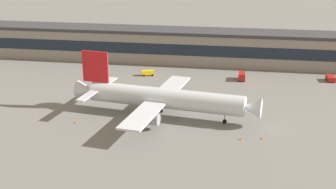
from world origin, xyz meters
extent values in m
plane|color=slate|center=(0.00, 0.00, 0.00)|extent=(600.00, 600.00, 0.00)
cube|color=gray|center=(0.00, 61.17, 5.83)|extent=(186.40, 14.11, 11.66)
cube|color=#38383D|center=(0.00, 61.17, 12.26)|extent=(190.13, 14.39, 1.20)
cube|color=#192333|center=(0.00, 54.06, 6.41)|extent=(182.68, 0.16, 4.20)
cylinder|color=silver|center=(2.64, 2.49, 5.24)|extent=(43.60, 11.49, 5.53)
cone|color=silver|center=(25.70, -0.74, 5.24)|extent=(5.66, 5.90, 5.26)
cone|color=silver|center=(-20.69, 5.77, 5.24)|extent=(6.72, 5.78, 4.98)
cube|color=red|center=(-17.78, 5.36, 12.43)|extent=(7.74, 1.57, 8.86)
cube|color=silver|center=(-16.44, 11.32, 6.07)|extent=(3.76, 10.20, 0.30)
cube|color=silver|center=(-18.13, -0.74, 6.07)|extent=(3.76, 10.20, 0.30)
cube|color=silver|center=(2.40, 15.15, 4.69)|extent=(8.65, 20.11, 0.50)
cube|color=silver|center=(-1.08, -9.61, 4.69)|extent=(8.65, 20.11, 0.50)
cylinder|color=#99999E|center=(2.98, 12.12, 2.76)|extent=(4.94, 3.65, 3.04)
cylinder|color=#99999E|center=(0.32, -6.85, 2.76)|extent=(4.94, 3.65, 3.04)
cylinder|color=black|center=(18.92, 0.21, 0.55)|extent=(1.16, 0.65, 1.10)
cylinder|color=slate|center=(18.92, 0.21, 2.06)|extent=(0.24, 0.24, 2.47)
cylinder|color=black|center=(0.85, 5.26, 0.55)|extent=(1.16, 0.65, 1.10)
cylinder|color=slate|center=(0.85, 5.26, 2.06)|extent=(0.24, 0.24, 2.47)
cylinder|color=black|center=(0.15, 0.33, 0.55)|extent=(1.16, 0.65, 1.10)
cylinder|color=slate|center=(0.15, 0.33, 2.06)|extent=(0.24, 0.24, 2.47)
cube|color=red|center=(52.69, 44.16, 1.05)|extent=(2.88, 4.95, 1.40)
cube|color=black|center=(52.61, 45.48, 1.33)|extent=(2.49, 1.82, 0.35)
cylinder|color=black|center=(51.42, 45.77, 0.35)|extent=(0.34, 0.72, 0.70)
cylinder|color=black|center=(53.76, 45.91, 0.35)|extent=(0.34, 0.72, 0.70)
cylinder|color=black|center=(51.62, 42.41, 0.35)|extent=(0.34, 0.72, 0.70)
cylinder|color=black|center=(53.96, 42.55, 0.35)|extent=(0.34, 0.72, 0.70)
cube|color=red|center=(22.68, 40.41, 1.45)|extent=(2.20, 5.20, 2.20)
cube|color=black|center=(22.69, 38.98, 1.89)|extent=(2.03, 1.82, 0.55)
cylinder|color=black|center=(23.68, 38.59, 0.35)|extent=(0.30, 0.70, 0.70)
cylinder|color=black|center=(21.70, 38.59, 0.35)|extent=(0.30, 0.70, 0.70)
cylinder|color=black|center=(23.67, 42.23, 0.35)|extent=(0.30, 0.70, 0.70)
cylinder|color=black|center=(21.69, 42.23, 0.35)|extent=(0.30, 0.70, 0.70)
cube|color=yellow|center=(-10.33, 40.15, 1.10)|extent=(4.76, 3.12, 1.50)
cube|color=black|center=(-9.18, 40.51, 1.40)|extent=(1.99, 2.13, 0.38)
cylinder|color=black|center=(-9.12, 41.42, 0.35)|extent=(0.76, 0.49, 0.70)
cylinder|color=black|center=(-8.61, 39.79, 0.35)|extent=(0.76, 0.49, 0.70)
cylinder|color=black|center=(-12.06, 40.51, 0.35)|extent=(0.76, 0.49, 0.70)
cylinder|color=black|center=(-11.55, 38.88, 0.35)|extent=(0.76, 0.49, 0.70)
cone|color=#F2590C|center=(-20.02, -6.17, 0.37)|extent=(0.60, 0.60, 0.74)
cone|color=#F2590C|center=(23.37, -9.59, 0.32)|extent=(0.51, 0.51, 0.64)
cone|color=#F2590C|center=(28.54, -8.38, 0.34)|extent=(0.55, 0.55, 0.68)
camera|label=1|loc=(23.12, -113.73, 46.88)|focal=49.29mm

